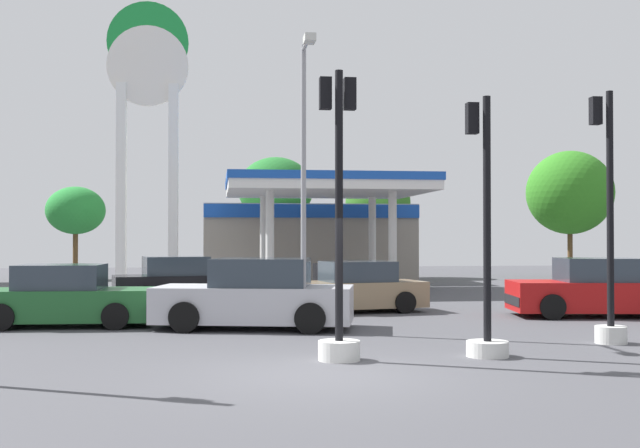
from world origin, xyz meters
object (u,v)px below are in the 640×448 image
object	(u,v)px
station_pole_sign	(148,110)
tree_1	(76,211)
car_1	(595,290)
traffic_signal_2	(485,281)
traffic_signal_0	(609,262)
car_5	(66,298)
car_3	(354,289)
tree_3	(378,203)
tree_4	(570,193)
car_4	(255,297)
traffic_signal_1	(339,261)
car_2	(180,282)
tree_2	(276,189)
corner_streetlamp	(304,157)

from	to	relation	value
station_pole_sign	tree_1	distance (m)	9.78
car_1	traffic_signal_2	world-z (taller)	traffic_signal_2
traffic_signal_0	car_5	bearing A→B (deg)	158.37
car_1	car_3	size ratio (longest dim) A/B	1.08
tree_3	tree_4	size ratio (longest dim) A/B	0.82
car_1	car_4	xyz separation A→B (m)	(-9.31, -1.68, 0.03)
tree_1	traffic_signal_1	bearing A→B (deg)	-71.59
traffic_signal_1	tree_4	xyz separation A→B (m)	(16.55, 26.45, 2.80)
tree_3	station_pole_sign	bearing A→B (deg)	-146.93
car_1	tree_3	world-z (taller)	tree_3
car_2	car_4	distance (m)	7.86
car_2	car_5	distance (m)	6.95
car_1	tree_2	bearing A→B (deg)	109.47
traffic_signal_0	station_pole_sign	bearing A→B (deg)	119.94
station_pole_sign	tree_3	size ratio (longest dim) A/B	2.19
tree_2	tree_4	bearing A→B (deg)	-2.48
tree_1	tree_2	bearing A→B (deg)	-5.69
car_1	car_5	world-z (taller)	car_1
tree_2	tree_3	bearing A→B (deg)	6.96
tree_2	tree_1	bearing A→B (deg)	174.31
traffic_signal_1	tree_3	distance (m)	28.62
car_4	tree_4	bearing A→B (deg)	50.34
car_3	tree_2	xyz separation A→B (m)	(-0.93, 18.33, 3.97)
car_5	traffic_signal_0	size ratio (longest dim) A/B	0.83
traffic_signal_0	car_4	bearing A→B (deg)	153.30
station_pole_sign	tree_2	size ratio (longest dim) A/B	1.93
traffic_signal_2	tree_2	world-z (taller)	tree_2
traffic_signal_1	tree_3	xyz separation A→B (m)	(6.38, 27.81, 2.24)
traffic_signal_2	corner_streetlamp	bearing A→B (deg)	127.48
traffic_signal_1	station_pole_sign	bearing A→B (deg)	104.01
car_2	corner_streetlamp	xyz separation A→B (m)	(3.17, -8.73, 3.26)
car_2	tree_3	distance (m)	18.37
car_5	traffic_signal_1	xyz separation A→B (m)	(5.76, -6.06, 1.06)
tree_1	traffic_signal_2	bearing A→B (deg)	-66.73
tree_1	tree_2	xyz separation A→B (m)	(10.22, -1.02, 1.11)
traffic_signal_1	traffic_signal_2	world-z (taller)	traffic_signal_1
traffic_signal_1	tree_1	bearing A→B (deg)	108.41
traffic_signal_1	tree_4	world-z (taller)	tree_4
car_1	tree_3	bearing A→B (deg)	94.61
station_pole_sign	corner_streetlamp	size ratio (longest dim) A/B	1.86
car_4	traffic_signal_1	xyz separation A→B (m)	(1.23, -5.01, 0.99)
car_4	traffic_signal_1	size ratio (longest dim) A/B	0.97
car_1	car_3	xyz separation A→B (m)	(-6.30, 2.11, -0.06)
car_1	traffic_signal_1	world-z (taller)	traffic_signal_1
car_1	traffic_signal_0	bearing A→B (deg)	-113.70
traffic_signal_1	tree_4	size ratio (longest dim) A/B	0.75
car_3	tree_2	distance (m)	18.78
car_1	tree_1	world-z (taller)	tree_1
traffic_signal_2	tree_2	xyz separation A→B (m)	(-1.85, 27.06, 3.27)
tree_1	car_5	bearing A→B (deg)	-80.73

